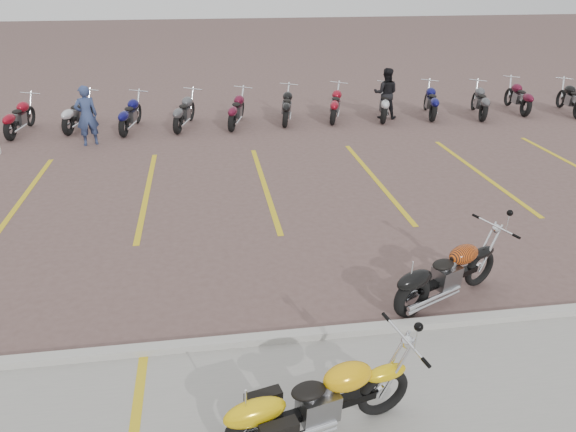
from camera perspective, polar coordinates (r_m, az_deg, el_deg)
name	(u,v)px	position (r m, az deg, el deg)	size (l,w,h in m)	color
ground	(291,268)	(9.62, 0.33, -5.30)	(100.00, 100.00, 0.00)	brown
curb	(314,335)	(7.93, 2.66, -11.94)	(60.00, 0.18, 0.12)	#ADAAA3
parking_stripes	(264,185)	(13.22, -2.41, 3.15)	(38.00, 5.50, 0.01)	gold
yellow_cruiser	(316,403)	(6.32, 2.83, -18.49)	(2.16, 0.67, 0.90)	black
flame_cruiser	(444,276)	(8.82, 15.58, -5.92)	(2.00, 1.04, 0.88)	black
person_a	(87,116)	(17.06, -19.79, 9.57)	(0.62, 0.41, 1.70)	navy
person_b	(386,93)	(19.38, 9.90, 12.17)	(0.81, 0.63, 1.67)	black
bg_bike_row	(311,105)	(18.75, 2.34, 11.21)	(22.49, 2.09, 1.10)	black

